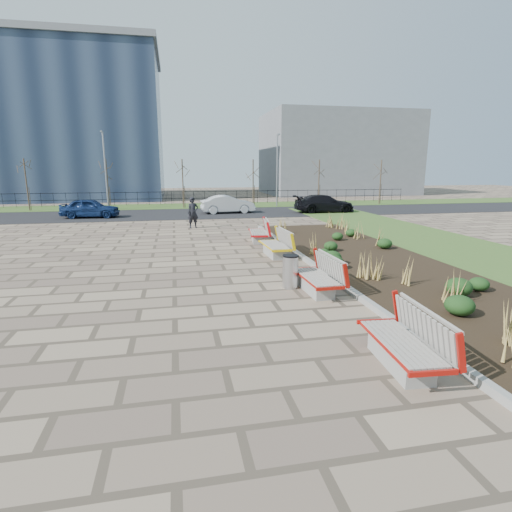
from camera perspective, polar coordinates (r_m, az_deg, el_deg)
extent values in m
plane|color=#84715B|center=(8.68, -5.89, -10.52)|extent=(120.00, 120.00, 0.00)
cube|color=black|center=(15.08, 16.40, -0.74)|extent=(4.50, 18.00, 0.10)
cube|color=gray|center=(14.15, 8.02, -1.10)|extent=(0.16, 18.00, 0.15)
cube|color=#33511E|center=(17.79, 30.07, -0.06)|extent=(5.00, 38.00, 0.04)
cube|color=#33511E|center=(36.12, -10.33, 7.04)|extent=(80.00, 5.00, 0.04)
cube|color=black|center=(30.15, -10.06, 5.96)|extent=(80.00, 7.00, 0.02)
cylinder|color=#B2B2B7|center=(11.45, 4.95, -2.26)|extent=(0.45, 0.45, 0.94)
imported|color=black|center=(22.92, -8.99, 6.13)|extent=(0.72, 0.57, 1.75)
imported|color=navy|center=(29.54, -22.62, 6.34)|extent=(3.92, 1.83, 1.30)
imported|color=#BABEC2|center=(30.13, -4.06, 7.39)|extent=(4.07, 1.66, 1.31)
imported|color=black|center=(30.96, 9.72, 7.40)|extent=(4.59, 1.90, 1.33)
cube|color=slate|center=(54.10, 11.43, 14.07)|extent=(18.00, 12.00, 10.00)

